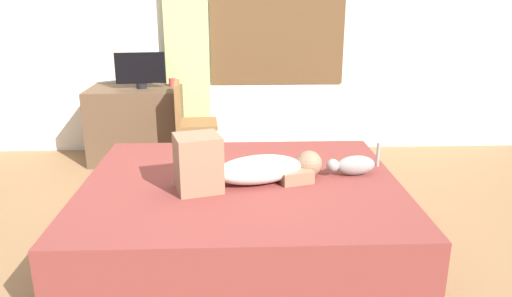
# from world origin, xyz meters

# --- Properties ---
(ground_plane) EXTENTS (16.00, 16.00, 0.00)m
(ground_plane) POSITION_xyz_m (0.00, 0.00, 0.00)
(ground_plane) COLOR olive
(back_wall_with_window) EXTENTS (6.40, 0.14, 2.90)m
(back_wall_with_window) POSITION_xyz_m (0.02, 2.50, 1.45)
(back_wall_with_window) COLOR silver
(back_wall_with_window) RESTS_ON ground
(bed) EXTENTS (2.04, 1.74, 0.50)m
(bed) POSITION_xyz_m (0.10, 0.18, 0.25)
(bed) COLOR brown
(bed) RESTS_ON ground
(person_lying) EXTENTS (0.93, 0.48, 0.34)m
(person_lying) POSITION_xyz_m (0.11, 0.13, 0.62)
(person_lying) COLOR silver
(person_lying) RESTS_ON bed
(cat) EXTENTS (0.36, 0.15, 0.21)m
(cat) POSITION_xyz_m (0.82, 0.26, 0.57)
(cat) COLOR gray
(cat) RESTS_ON bed
(desk) EXTENTS (0.90, 0.56, 0.74)m
(desk) POSITION_xyz_m (-0.94, 2.10, 0.37)
(desk) COLOR brown
(desk) RESTS_ON ground
(tv_monitor) EXTENTS (0.48, 0.10, 0.35)m
(tv_monitor) POSITION_xyz_m (-0.86, 2.10, 0.92)
(tv_monitor) COLOR black
(tv_monitor) RESTS_ON desk
(cup) EXTENTS (0.07, 0.07, 0.08)m
(cup) POSITION_xyz_m (-0.57, 2.20, 0.78)
(cup) COLOR #B23D38
(cup) RESTS_ON desk
(chair_by_desk) EXTENTS (0.41, 0.41, 0.86)m
(chair_by_desk) POSITION_xyz_m (-0.38, 1.76, 0.51)
(chair_by_desk) COLOR brown
(chair_by_desk) RESTS_ON ground
(curtain_left) EXTENTS (0.44, 0.06, 2.46)m
(curtain_left) POSITION_xyz_m (-0.43, 2.38, 1.23)
(curtain_left) COLOR #ADCC75
(curtain_left) RESTS_ON ground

